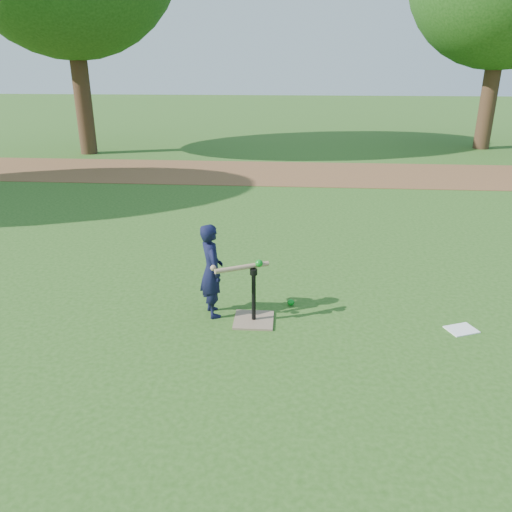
{
  "coord_description": "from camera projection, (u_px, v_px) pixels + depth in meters",
  "views": [
    {
      "loc": [
        0.49,
        -5.18,
        2.65
      ],
      "look_at": [
        0.06,
        -0.05,
        0.65
      ],
      "focal_mm": 35.0,
      "sensor_mm": 36.0,
      "label": 1
    }
  ],
  "objects": [
    {
      "name": "wiffle_ball_ground",
      "position": [
        291.0,
        302.0,
        5.81
      ],
      "size": [
        0.08,
        0.08,
        0.08
      ],
      "primitive_type": "sphere",
      "color": "#0C861A",
      "rests_on": "ground"
    },
    {
      "name": "ground",
      "position": [
        251.0,
        306.0,
        5.81
      ],
      "size": [
        80.0,
        80.0,
        0.0
      ],
      "primitive_type": "plane",
      "color": "#285116",
      "rests_on": "ground"
    },
    {
      "name": "batting_tee",
      "position": [
        254.0,
        312.0,
        5.44
      ],
      "size": [
        0.44,
        0.44,
        0.61
      ],
      "color": "#8A7057",
      "rests_on": "ground"
    },
    {
      "name": "swing_action",
      "position": [
        243.0,
        267.0,
        5.24
      ],
      "size": [
        0.61,
        0.32,
        0.1
      ],
      "color": "tan",
      "rests_on": "ground"
    },
    {
      "name": "clipboard",
      "position": [
        461.0,
        330.0,
        5.29
      ],
      "size": [
        0.36,
        0.33,
        0.01
      ],
      "primitive_type": "cube",
      "rotation": [
        0.0,
        0.0,
        0.39
      ],
      "color": "white",
      "rests_on": "ground"
    },
    {
      "name": "child",
      "position": [
        212.0,
        270.0,
        5.45
      ],
      "size": [
        0.39,
        0.46,
        1.06
      ],
      "primitive_type": "imported",
      "rotation": [
        0.0,
        0.0,
        2.0
      ],
      "color": "black",
      "rests_on": "ground"
    },
    {
      "name": "dirt_strip",
      "position": [
        278.0,
        173.0,
        12.78
      ],
      "size": [
        24.0,
        3.0,
        0.01
      ],
      "primitive_type": "cube",
      "color": "brown",
      "rests_on": "ground"
    }
  ]
}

